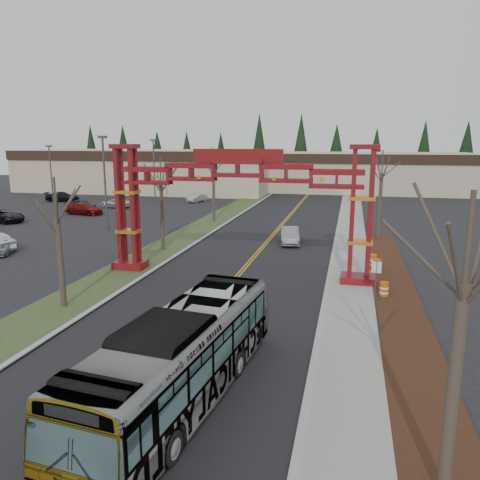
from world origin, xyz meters
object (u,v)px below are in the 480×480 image
(light_pole_far, at_px, (154,166))
(street_sign, at_px, (376,273))
(bare_tree_median_near, at_px, (57,218))
(bare_tree_right_near, at_px, (464,287))
(parked_car_far_b, at_px, (115,203))
(parked_car_mid_a, at_px, (84,209))
(barrel_mid, at_px, (377,267))
(gateway_arch, at_px, (238,189))
(bare_tree_median_mid, at_px, (161,182))
(retail_building_east, at_px, (367,172))
(transit_bus, at_px, (181,357))
(parked_car_mid_b, at_px, (82,205))
(light_pole_near, at_px, (105,176))
(bare_tree_right_far, at_px, (382,174))
(barrel_north, at_px, (373,262))
(parked_car_near_a, at_px, (3,246))
(light_pole_mid, at_px, (51,173))
(parked_car_far_a, at_px, (197,198))
(barrel_south, at_px, (384,290))
(parked_car_far_c, at_px, (63,197))
(bare_tree_median_far, at_px, (213,167))
(silver_sedan, at_px, (290,235))
(retail_building_west, at_px, (152,170))
(parked_car_near_c, at_px, (1,216))

(light_pole_far, relative_size, street_sign, 3.90)
(bare_tree_median_near, xyz_separation_m, bare_tree_right_near, (18.00, -10.41, 0.67))
(parked_car_far_b, xyz_separation_m, bare_tree_right_near, (34.70, -47.75, 5.09))
(parked_car_mid_a, height_order, barrel_mid, parked_car_mid_a)
(gateway_arch, distance_m, bare_tree_median_mid, 10.07)
(retail_building_east, relative_size, bare_tree_median_near, 5.25)
(transit_bus, height_order, parked_car_mid_b, transit_bus)
(bare_tree_median_near, height_order, light_pole_near, light_pole_near)
(bare_tree_right_far, distance_m, barrel_north, 12.70)
(parked_car_mid_b, relative_size, bare_tree_right_near, 0.54)
(parked_car_mid_a, distance_m, bare_tree_median_near, 35.65)
(retail_building_east, height_order, transit_bus, retail_building_east)
(parked_car_near_a, height_order, light_pole_mid, light_pole_mid)
(bare_tree_median_near, distance_m, light_pole_mid, 41.34)
(barrel_mid, bearing_deg, light_pole_far, 132.99)
(parked_car_far_a, relative_size, bare_tree_right_near, 0.48)
(parked_car_far_a, height_order, barrel_south, parked_car_far_a)
(parked_car_far_c, bearing_deg, parked_car_far_a, -92.37)
(bare_tree_median_near, xyz_separation_m, light_pole_near, (-9.20, 21.54, 0.53))
(parked_car_mid_b, height_order, bare_tree_median_mid, bare_tree_median_mid)
(parked_car_mid_b, xyz_separation_m, parked_car_far_b, (3.17, 3.23, -0.10))
(bare_tree_right_near, relative_size, light_pole_near, 0.83)
(bare_tree_median_far, bearing_deg, parked_car_mid_b, 166.83)
(silver_sedan, xyz_separation_m, bare_tree_median_near, (-10.11, -19.52, 4.31))
(parked_car_far_c, bearing_deg, parked_car_mid_b, -147.01)
(silver_sedan, relative_size, light_pole_near, 0.47)
(bare_tree_right_near, relative_size, barrel_north, 7.29)
(retail_building_west, xyz_separation_m, barrel_mid, (39.29, -51.19, -3.23))
(bare_tree_median_mid, height_order, bare_tree_median_far, bare_tree_median_far)
(parked_car_near_a, relative_size, barrel_south, 3.90)
(silver_sedan, xyz_separation_m, light_pole_far, (-23.81, 24.68, 4.69))
(parked_car_far_b, xyz_separation_m, light_pole_near, (7.51, -15.80, 4.94))
(transit_bus, relative_size, parked_car_mid_b, 2.76)
(parked_car_far_c, relative_size, light_pole_far, 0.54)
(bare_tree_median_near, bearing_deg, retail_building_east, 75.61)
(barrel_mid, bearing_deg, parked_car_near_c, 163.33)
(retail_building_east, relative_size, bare_tree_right_far, 4.57)
(bare_tree_median_near, xyz_separation_m, barrel_mid, (17.29, 10.96, -4.52))
(gateway_arch, height_order, barrel_north, gateway_arch)
(street_sign, bearing_deg, bare_tree_median_near, -163.97)
(light_pole_near, xyz_separation_m, light_pole_far, (-4.51, 22.66, -0.15))
(parked_car_far_a, xyz_separation_m, parked_car_far_b, (-9.12, -8.59, -0.00))
(retail_building_east, bearing_deg, bare_tree_median_mid, -107.86)
(light_pole_near, bearing_deg, bare_tree_right_near, -49.60)
(parked_car_far_a, relative_size, barrel_mid, 3.64)
(barrel_north, bearing_deg, light_pole_far, 133.91)
(light_pole_near, bearing_deg, parked_car_far_c, 132.86)
(parked_car_far_b, bearing_deg, street_sign, 59.77)
(bare_tree_right_near, bearing_deg, parked_car_far_a, 114.42)
(parked_car_mid_a, height_order, light_pole_far, light_pole_far)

